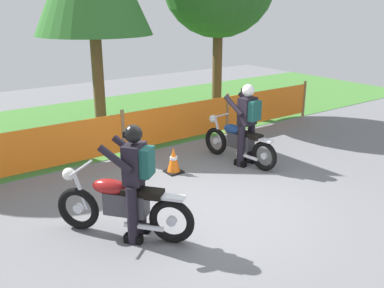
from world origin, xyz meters
name	(u,v)px	position (x,y,z in m)	size (l,w,h in m)	color
ground	(207,207)	(0.00, 0.00, -0.01)	(24.00, 24.00, 0.02)	slate
grass_verge	(75,126)	(0.00, 5.90, 0.01)	(24.00, 5.83, 0.01)	#427A33
barrier_fence	(123,133)	(0.00, 2.99, 0.54)	(11.85, 0.08, 1.05)	olive
motorcycle_lead	(122,205)	(-1.55, 0.00, 0.49)	(1.42, 1.72, 1.00)	black
motorcycle_trailing	(238,142)	(1.81, 1.29, 0.44)	(0.57, 1.93, 0.92)	black
rider_lead	(136,176)	(-1.40, -0.18, 0.95)	(0.74, 0.78, 1.69)	black
rider_trailing	(247,120)	(1.84, 1.08, 0.95)	(0.60, 0.72, 1.69)	black
traffic_cone	(174,160)	(0.37, 1.58, 0.26)	(0.32, 0.32, 0.53)	black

